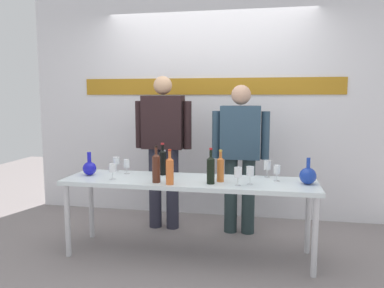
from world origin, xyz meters
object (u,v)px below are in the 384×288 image
object	(u,v)px
presenter_left	(163,141)
decanter_blue_right	(308,176)
wine_glass_left_1	(112,168)
wine_bottle_0	(170,170)
wine_glass_right_0	(238,173)
presenter_right	(240,150)
wine_glass_right_1	(277,170)
wine_glass_left_0	(127,164)
decanter_blue_left	(90,168)
wine_bottle_3	(220,168)
wine_bottle_1	(156,167)
wine_glass_right_2	(267,165)
wine_glass_left_2	(116,161)
wine_glass_right_3	(250,171)
wine_bottle_4	(163,161)
display_table	(189,186)
wine_bottle_2	(211,169)

from	to	relation	value
presenter_left	decanter_blue_right	bearing A→B (deg)	-24.26
wine_glass_left_1	wine_bottle_0	bearing A→B (deg)	-8.74
presenter_left	wine_glass_right_0	size ratio (longest dim) A/B	10.67
presenter_right	wine_glass_right_0	distance (m)	0.84
wine_bottle_0	wine_glass_right_1	size ratio (longest dim) A/B	2.09
wine_glass_left_0	wine_glass_right_1	bearing A→B (deg)	-2.24
decanter_blue_left	wine_bottle_3	bearing A→B (deg)	-1.80
wine_bottle_1	wine_bottle_3	world-z (taller)	wine_bottle_1
decanter_blue_left	wine_glass_left_0	xyz separation A→B (m)	(0.33, 0.12, 0.03)
decanter_blue_right	presenter_left	distance (m)	1.64
wine_glass_right_2	wine_glass_left_2	bearing A→B (deg)	179.99
wine_bottle_0	wine_glass_left_1	xyz separation A→B (m)	(-0.57, 0.09, -0.03)
wine_bottle_1	wine_glass_right_3	distance (m)	0.83
wine_bottle_1	wine_bottle_4	bearing A→B (deg)	95.28
display_table	wine_glass_right_1	size ratio (longest dim) A/B	15.61
wine_bottle_0	wine_glass_right_0	bearing A→B (deg)	6.48
presenter_right	wine_glass_left_0	bearing A→B (deg)	-153.34
wine_glass_right_0	wine_glass_right_1	xyz separation A→B (m)	(0.33, 0.23, -0.01)
wine_glass_left_0	wine_bottle_0	bearing A→B (deg)	-34.06
display_table	wine_bottle_3	bearing A→B (deg)	-5.58
wine_bottle_4	wine_glass_left_0	size ratio (longest dim) A/B	2.14
wine_bottle_4	wine_glass_left_1	xyz separation A→B (m)	(-0.40, -0.29, -0.03)
wine_glass_left_0	wine_bottle_3	bearing A→B (deg)	-9.87
wine_bottle_0	wine_glass_left_2	distance (m)	0.82
wine_glass_left_2	wine_glass_right_2	size ratio (longest dim) A/B	0.91
wine_glass_left_2	wine_bottle_4	bearing A→B (deg)	-9.35
wine_bottle_4	wine_glass_left_0	distance (m)	0.36
decanter_blue_right	wine_glass_right_0	xyz separation A→B (m)	(-0.60, -0.17, 0.04)
wine_bottle_1	presenter_right	bearing A→B (deg)	50.95
presenter_left	wine_bottle_1	world-z (taller)	presenter_left
presenter_left	wine_bottle_0	xyz separation A→B (m)	(0.30, -0.90, -0.13)
display_table	presenter_right	size ratio (longest dim) A/B	1.45
wine_bottle_0	wine_glass_left_2	size ratio (longest dim) A/B	2.10
presenter_left	wine_bottle_2	world-z (taller)	presenter_left
wine_bottle_2	wine_glass_left_2	size ratio (longest dim) A/B	2.15
wine_bottle_2	wine_glass_right_1	world-z (taller)	wine_bottle_2
wine_glass_right_1	wine_bottle_3	bearing A→B (deg)	-167.73
display_table	wine_glass_left_1	size ratio (longest dim) A/B	15.68
decanter_blue_left	wine_glass_right_3	world-z (taller)	decanter_blue_left
decanter_blue_right	wine_bottle_0	distance (m)	1.21
decanter_blue_left	wine_bottle_1	size ratio (longest dim) A/B	0.69
presenter_right	wine_glass_right_2	distance (m)	0.53
wine_bottle_0	wine_glass_right_1	xyz separation A→B (m)	(0.92, 0.30, -0.03)
decanter_blue_right	wine_glass_left_1	bearing A→B (deg)	-175.22
wine_glass_left_0	display_table	bearing A→B (deg)	-11.76
wine_bottle_2	wine_glass_left_0	world-z (taller)	wine_bottle_2
wine_bottle_0	wine_glass_left_1	bearing A→B (deg)	171.26
wine_bottle_0	wine_glass_right_1	distance (m)	0.97
wine_bottle_3	wine_bottle_4	xyz separation A→B (m)	(-0.59, 0.19, 0.01)
presenter_right	wine_bottle_2	world-z (taller)	presenter_right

